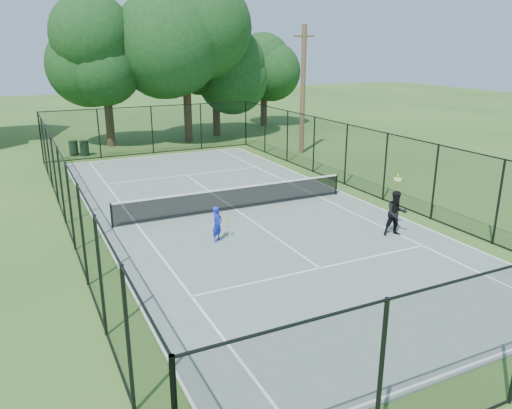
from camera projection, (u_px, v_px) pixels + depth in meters
name	position (u px, v px, depth m)	size (l,w,h in m)	color
ground	(236.00, 211.00, 20.67)	(120.00, 120.00, 0.00)	#2B521C
tennis_court	(236.00, 210.00, 20.66)	(11.00, 24.00, 0.06)	slate
tennis_net	(235.00, 197.00, 20.49)	(10.08, 0.08, 0.95)	black
fence	(235.00, 176.00, 20.21)	(13.10, 26.10, 3.00)	black
tree_near_left	(104.00, 60.00, 32.48)	(7.10, 7.10, 9.26)	#332114
tree_near_mid	(186.00, 57.00, 34.03)	(7.21, 7.21, 9.43)	#332114
tree_near_right	(215.00, 72.00, 36.88)	(5.40, 5.40, 7.45)	#332114
tree_far_right	(264.00, 78.00, 41.75)	(4.91, 4.91, 6.49)	#332114
trash_bin_left	(74.00, 148.00, 31.07)	(0.58, 0.58, 0.93)	black
trash_bin_right	(84.00, 148.00, 31.02)	(0.58, 0.58, 0.94)	black
utility_pole	(303.00, 90.00, 30.75)	(1.40, 0.30, 7.80)	#4C3823
player_blue	(217.00, 224.00, 17.10)	(0.86, 0.52, 1.26)	#1627BB
player_black	(396.00, 213.00, 17.61)	(0.94, 0.90, 2.14)	black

